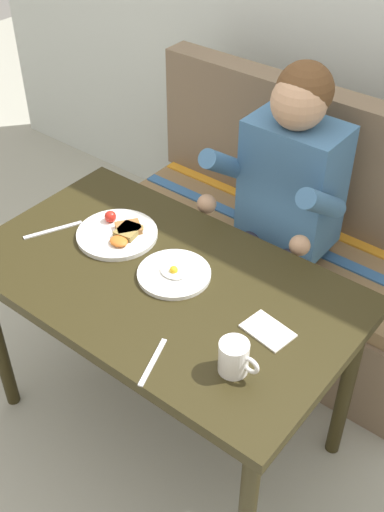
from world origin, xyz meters
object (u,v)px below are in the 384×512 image
(fork, at_px, (153,362))
(person, at_px, (281,196))
(plate_breakfast, at_px, (119,233))
(plate_eggs, at_px, (174,274))
(coffee_mug, at_px, (234,357))
(knife, at_px, (53,230))
(table, at_px, (162,298))
(napkin, at_px, (268,331))
(couch, at_px, (283,255))

(fork, bearing_deg, person, 80.64)
(person, relative_size, plate_breakfast, 4.53)
(plate_eggs, bearing_deg, coffee_mug, -28.00)
(plate_eggs, height_order, knife, plate_eggs)
(person, relative_size, knife, 6.06)
(plate_breakfast, bearing_deg, plate_eggs, -8.32)
(fork, bearing_deg, plate_breakfast, 123.75)
(table, height_order, knife, knife)
(napkin, distance_m, knife, 0.82)
(couch, distance_m, napkin, 0.93)
(couch, bearing_deg, plate_breakfast, -109.59)
(knife, bearing_deg, couch, 86.77)
(coffee_mug, xyz_separation_m, napkin, (-0.01, 0.17, -0.05))
(couch, xyz_separation_m, person, (0.06, -0.17, 0.41))
(table, xyz_separation_m, person, (0.06, 0.59, 0.09))
(person, relative_size, coffee_mug, 10.27)
(plate_breakfast, xyz_separation_m, napkin, (0.62, -0.06, -0.01))
(couch, relative_size, person, 1.19)
(plate_breakfast, bearing_deg, person, 59.54)
(napkin, bearing_deg, table, -178.17)
(plate_eggs, relative_size, napkin, 1.65)
(person, xyz_separation_m, plate_breakfast, (-0.30, -0.52, 0.00))
(napkin, bearing_deg, fork, -121.81)
(napkin, bearing_deg, plate_eggs, 176.79)
(plate_eggs, relative_size, fork, 1.33)
(plate_eggs, distance_m, napkin, 0.35)
(couch, distance_m, plate_eggs, 0.84)
(table, height_order, coffee_mug, coffee_mug)
(couch, distance_m, knife, 1.00)
(couch, xyz_separation_m, napkin, (0.38, -0.75, 0.40))
(person, bearing_deg, napkin, -61.03)
(person, xyz_separation_m, fork, (0.14, -0.86, -0.01))
(coffee_mug, height_order, knife, coffee_mug)
(couch, relative_size, knife, 7.20)
(table, height_order, plate_eggs, plate_eggs)
(plate_eggs, bearing_deg, napkin, -3.21)
(person, height_order, napkin, person)
(coffee_mug, bearing_deg, plate_eggs, 152.00)
(person, height_order, knife, person)
(couch, height_order, napkin, couch)
(coffee_mug, bearing_deg, fork, -148.45)
(person, bearing_deg, table, -95.62)
(person, bearing_deg, plate_eggs, -93.55)
(table, distance_m, fork, 0.35)
(plate_breakfast, bearing_deg, fork, -37.42)
(knife, bearing_deg, plate_eggs, 34.52)
(table, distance_m, coffee_mug, 0.44)
(couch, relative_size, coffee_mug, 12.20)
(table, bearing_deg, couch, 90.00)
(fork, distance_m, knife, 0.68)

